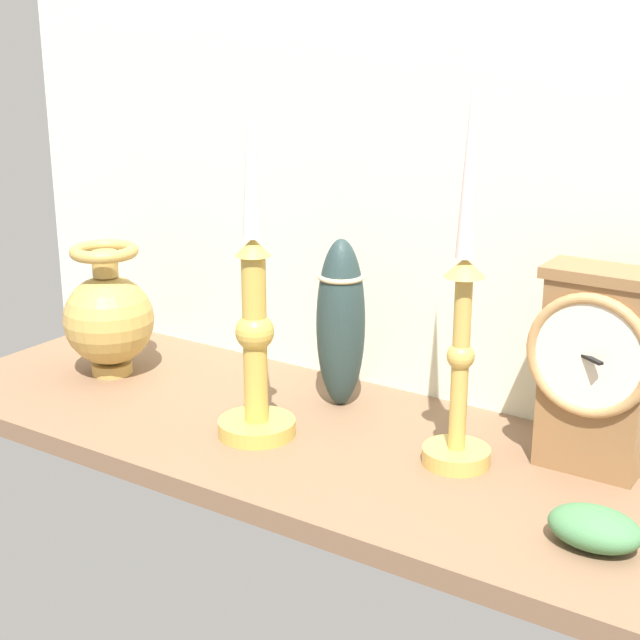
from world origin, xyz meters
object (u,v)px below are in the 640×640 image
(candlestick_tall_center, at_px, (255,324))
(brass_vase_bulbous, at_px, (108,315))
(mantel_clock, at_px, (596,368))
(tall_ceramic_vase, at_px, (339,322))
(candlestick_tall_left, at_px, (462,329))

(candlestick_tall_center, relative_size, brass_vase_bulbous, 2.40)
(mantel_clock, height_order, tall_ceramic_vase, mantel_clock)
(candlestick_tall_left, bearing_deg, brass_vase_bulbous, -179.15)
(brass_vase_bulbous, xyz_separation_m, tall_ceramic_vase, (0.32, 0.08, 0.03))
(candlestick_tall_center, bearing_deg, tall_ceramic_vase, 77.63)
(mantel_clock, distance_m, brass_vase_bulbous, 0.65)
(candlestick_tall_left, relative_size, candlestick_tall_center, 0.99)
(mantel_clock, relative_size, brass_vase_bulbous, 1.24)
(brass_vase_bulbous, bearing_deg, candlestick_tall_left, 0.85)
(candlestick_tall_left, relative_size, brass_vase_bulbous, 2.38)
(candlestick_tall_center, bearing_deg, brass_vase_bulbous, 169.84)
(mantel_clock, height_order, brass_vase_bulbous, mantel_clock)
(candlestick_tall_center, bearing_deg, mantel_clock, 19.52)
(brass_vase_bulbous, height_order, tall_ceramic_vase, tall_ceramic_vase)
(brass_vase_bulbous, bearing_deg, mantel_clock, 6.53)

